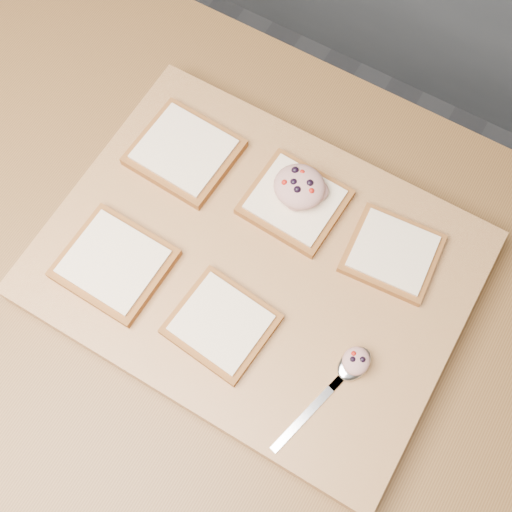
{
  "coord_description": "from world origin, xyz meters",
  "views": [
    {
      "loc": [
        0.05,
        -0.21,
        1.71
      ],
      "look_at": [
        -0.1,
        0.05,
        0.96
      ],
      "focal_mm": 45.0,
      "sensor_mm": 36.0,
      "label": 1
    }
  ],
  "objects_px": {
    "cutting_board": "(256,267)",
    "tuna_salad_dollop": "(299,186)",
    "bread_far_center": "(295,202)",
    "spoon": "(348,371)"
  },
  "relations": [
    {
      "from": "cutting_board",
      "to": "spoon",
      "type": "relative_size",
      "value": 3.2
    },
    {
      "from": "tuna_salad_dollop",
      "to": "bread_far_center",
      "type": "bearing_deg",
      "value": -85.97
    },
    {
      "from": "tuna_salad_dollop",
      "to": "cutting_board",
      "type": "bearing_deg",
      "value": -91.46
    },
    {
      "from": "cutting_board",
      "to": "bread_far_center",
      "type": "xyz_separation_m",
      "value": [
        0.0,
        0.1,
        0.03
      ]
    },
    {
      "from": "bread_far_center",
      "to": "spoon",
      "type": "distance_m",
      "value": 0.23
    },
    {
      "from": "cutting_board",
      "to": "tuna_salad_dollop",
      "type": "height_order",
      "value": "tuna_salad_dollop"
    },
    {
      "from": "cutting_board",
      "to": "spoon",
      "type": "xyz_separation_m",
      "value": [
        0.17,
        -0.07,
        0.03
      ]
    },
    {
      "from": "tuna_salad_dollop",
      "to": "spoon",
      "type": "bearing_deg",
      "value": -46.69
    },
    {
      "from": "spoon",
      "to": "tuna_salad_dollop",
      "type": "bearing_deg",
      "value": 133.31
    },
    {
      "from": "tuna_salad_dollop",
      "to": "spoon",
      "type": "xyz_separation_m",
      "value": [
        0.16,
        -0.17,
        -0.03
      ]
    }
  ]
}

